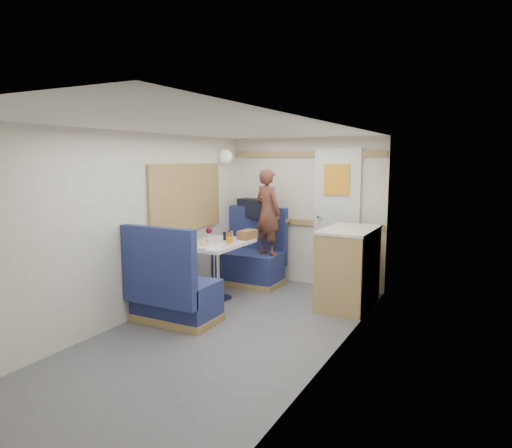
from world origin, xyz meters
The scene contains 27 objects.
floor centered at (0.00, 0.00, 0.00)m, with size 4.50×4.50×0.00m, color #515156.
ceiling centered at (0.00, 0.00, 2.00)m, with size 4.50×4.50×0.00m, color silver.
wall_back centered at (0.00, 2.25, 1.00)m, with size 2.20×0.02×2.00m, color silver.
wall_left centered at (-1.10, 0.00, 1.00)m, with size 0.02×4.50×2.00m, color silver.
wall_right centered at (1.10, 0.00, 1.00)m, with size 0.02×4.50×2.00m, color silver.
oak_trim_low centered at (0.00, 2.23, 0.85)m, with size 2.15×0.02×0.08m, color olive.
oak_trim_high centered at (0.00, 2.23, 1.78)m, with size 2.15×0.02×0.08m, color olive.
side_window centered at (-1.08, 1.00, 1.25)m, with size 0.04×1.30×0.72m, color #929E86.
rear_door centered at (0.45, 2.22, 0.97)m, with size 0.62×0.12×1.86m.
dinette_table centered at (-0.65, 1.00, 0.57)m, with size 0.62×0.92×0.72m.
bench_far centered at (-0.65, 1.86, 0.30)m, with size 0.90×0.59×1.05m.
bench_near centered at (-0.65, 0.14, 0.30)m, with size 0.90×0.59×1.05m.
ledge centered at (-0.65, 2.12, 0.88)m, with size 0.90×0.14×0.04m, color olive.
dome_light centered at (-1.04, 1.85, 1.75)m, with size 0.20×0.20×0.20m, color white.
galley_counter centered at (0.82, 1.55, 0.47)m, with size 0.57×0.92×0.92m.
person centered at (-0.36, 1.81, 1.02)m, with size 0.42×0.27×1.14m, color brown.
duffel_bag centered at (-0.71, 2.12, 1.03)m, with size 0.53×0.25×0.25m, color black.
tray centered at (-0.62, 0.72, 0.73)m, with size 0.26×0.35×0.02m, color white.
orange_fruit centered at (-0.43, 0.93, 0.78)m, with size 0.08×0.08×0.08m, color #DC5409.
cheese_block centered at (-0.61, 0.69, 0.76)m, with size 0.10×0.06×0.04m, color #E8DA86.
wine_glass centered at (-0.77, 1.01, 0.84)m, with size 0.08×0.08×0.17m.
tumbler_left centered at (-0.83, 0.62, 0.78)m, with size 0.07×0.07×0.12m, color silver.
tumbler_right centered at (-0.61, 1.25, 0.78)m, with size 0.07×0.07×0.11m, color white.
beer_glass centered at (-0.53, 1.10, 0.77)m, with size 0.07×0.07×0.11m, color brown.
pepper_grinder centered at (-0.64, 1.17, 0.77)m, with size 0.04×0.04×0.10m, color black.
salt_grinder centered at (-0.73, 0.98, 0.77)m, with size 0.04×0.04×0.09m, color white.
bread_loaf centered at (-0.43, 1.37, 0.78)m, with size 0.15×0.27×0.11m, color brown.
Camera 1 is at (2.28, -3.56, 1.72)m, focal length 32.00 mm.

